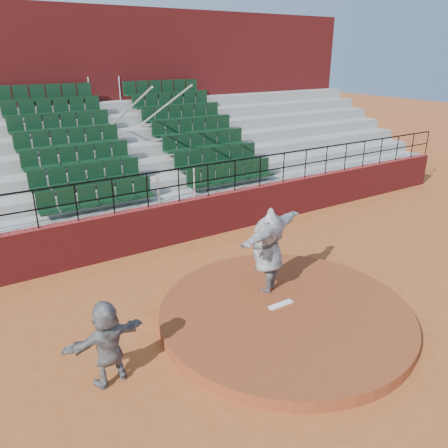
% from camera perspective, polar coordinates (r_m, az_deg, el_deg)
% --- Properties ---
extents(ground, '(90.00, 90.00, 0.00)m').
position_cam_1_polar(ground, '(9.94, 7.92, -12.06)').
color(ground, '#A85426').
rests_on(ground, ground).
extents(pitchers_mound, '(5.50, 5.50, 0.25)m').
position_cam_1_polar(pitchers_mound, '(9.87, 7.95, -11.45)').
color(pitchers_mound, brown).
rests_on(pitchers_mound, ground).
extents(pitching_rubber, '(0.60, 0.15, 0.03)m').
position_cam_1_polar(pitching_rubber, '(9.89, 7.43, -10.38)').
color(pitching_rubber, white).
rests_on(pitching_rubber, pitchers_mound).
extents(boundary_wall, '(24.00, 0.30, 1.30)m').
position_cam_1_polar(boundary_wall, '(13.39, -5.74, 0.32)').
color(boundary_wall, maroon).
rests_on(boundary_wall, ground).
extents(wall_railing, '(24.04, 0.05, 1.03)m').
position_cam_1_polar(wall_railing, '(12.95, -5.97, 6.02)').
color(wall_railing, black).
rests_on(wall_railing, boundary_wall).
extents(seating_deck, '(24.00, 5.97, 4.63)m').
position_cam_1_polar(seating_deck, '(16.35, -11.70, 6.82)').
color(seating_deck, '#969691').
rests_on(seating_deck, ground).
extents(press_box_facade, '(24.00, 3.00, 7.10)m').
position_cam_1_polar(press_box_facade, '(19.69, -16.53, 15.09)').
color(press_box_facade, maroon).
rests_on(press_box_facade, ground).
extents(pitcher, '(2.58, 1.63, 2.04)m').
position_cam_1_polar(pitcher, '(9.99, 5.75, -3.41)').
color(pitcher, black).
rests_on(pitcher, pitchers_mound).
extents(fielder, '(1.53, 0.63, 1.60)m').
position_cam_1_polar(fielder, '(8.04, -14.98, -14.79)').
color(fielder, black).
rests_on(fielder, ground).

